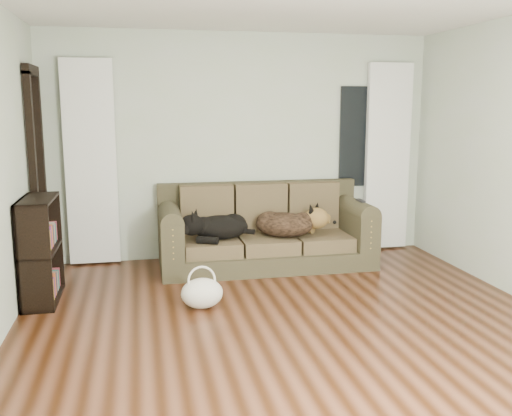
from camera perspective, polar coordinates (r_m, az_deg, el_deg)
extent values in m
plane|color=black|center=(4.60, 4.26, -12.54)|extent=(5.00, 5.00, 0.00)
cube|color=#A7B897|center=(6.70, -1.48, 6.15)|extent=(4.50, 0.04, 2.60)
cube|color=white|center=(6.55, -16.19, 4.34)|extent=(0.55, 0.08, 2.25)
cube|color=white|center=(7.18, 13.00, 4.97)|extent=(0.55, 0.08, 2.25)
cube|color=black|center=(7.07, 10.31, 7.02)|extent=(0.50, 0.03, 1.20)
cube|color=black|center=(6.25, -20.97, 2.87)|extent=(0.07, 0.60, 2.10)
cube|color=#36321B|center=(6.34, 0.98, -1.84)|extent=(2.34, 1.01, 0.96)
ellipsoid|color=black|center=(6.18, -3.91, -1.91)|extent=(0.62, 0.44, 0.26)
ellipsoid|color=black|center=(6.30, 3.21, -1.57)|extent=(0.81, 0.74, 0.30)
cube|color=black|center=(6.45, 10.41, 0.73)|extent=(0.05, 0.16, 0.02)
ellipsoid|color=beige|center=(5.12, -5.43, -8.23)|extent=(0.43, 0.36, 0.27)
cube|color=black|center=(5.57, -20.75, -3.71)|extent=(0.38, 0.80, 0.96)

